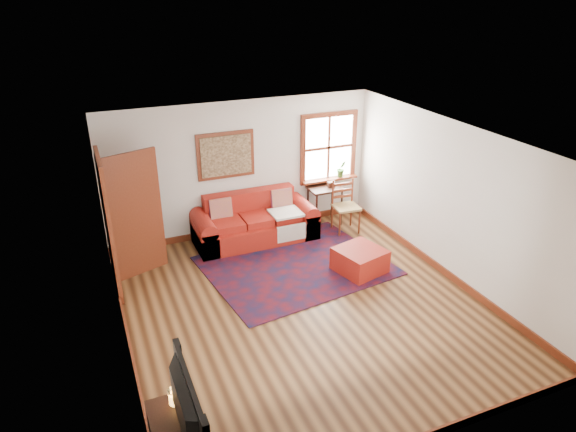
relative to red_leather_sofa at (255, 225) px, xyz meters
name	(u,v)px	position (x,y,z in m)	size (l,w,h in m)	color
ground	(303,305)	(-0.07, -2.32, -0.29)	(5.50, 5.50, 0.00)	#412311
room_envelope	(304,202)	(-0.07, -2.30, 1.36)	(5.04, 5.54, 2.52)	silver
window	(330,154)	(1.72, 0.39, 1.03)	(1.18, 0.20, 1.38)	white
doorway	(125,217)	(-2.27, -0.54, 0.78)	(0.89, 1.08, 2.14)	black
framed_artwork	(226,155)	(-0.37, 0.40, 1.26)	(1.05, 0.07, 0.85)	maroon
persian_rug	(296,266)	(0.30, -1.22, -0.28)	(2.88, 2.31, 0.02)	#500B12
red_leather_sofa	(255,225)	(0.00, 0.00, 0.00)	(2.21, 0.91, 0.87)	#A31E15
red_ottoman	(360,260)	(1.19, -1.78, -0.09)	(0.70, 0.70, 0.40)	#A31E15
side_table	(325,194)	(1.49, 0.11, 0.35)	(0.63, 0.48, 0.76)	black
ladder_back_chair	(345,204)	(1.72, -0.28, 0.25)	(0.50, 0.48, 0.99)	tan
television	(179,410)	(-2.30, -4.56, 0.60)	(1.16, 0.15, 0.67)	black
candle_hurricane	(175,397)	(-2.27, -4.12, 0.35)	(0.12, 0.12, 0.18)	silver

